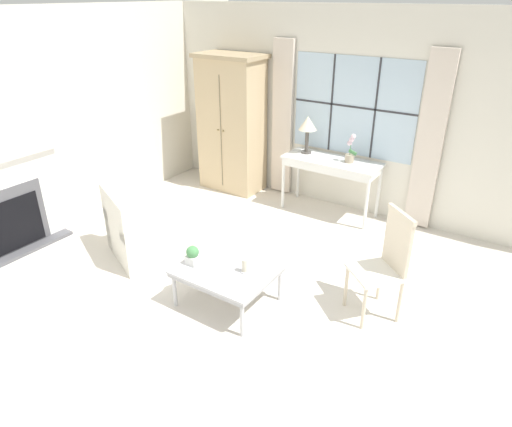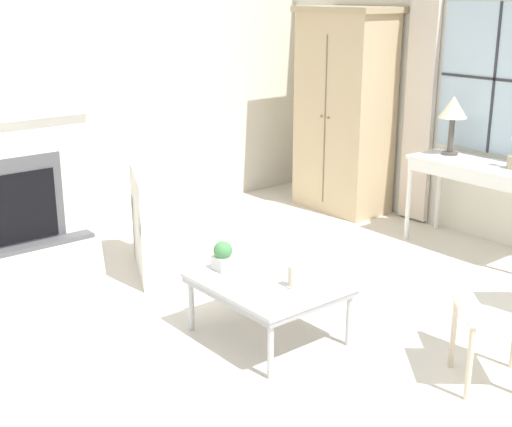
{
  "view_description": "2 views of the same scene",
  "coord_description": "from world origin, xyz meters",
  "px_view_note": "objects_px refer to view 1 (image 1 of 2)",
  "views": [
    {
      "loc": [
        2.37,
        -2.97,
        2.93
      ],
      "look_at": [
        0.05,
        0.5,
        0.9
      ],
      "focal_mm": 32.0,
      "sensor_mm": 36.0,
      "label": 1
    },
    {
      "loc": [
        3.32,
        -2.74,
        2.26
      ],
      "look_at": [
        -0.3,
        0.22,
        0.79
      ],
      "focal_mm": 50.0,
      "sensor_mm": 36.0,
      "label": 2
    }
  ],
  "objects_px": {
    "console_table": "(331,166)",
    "potted_plant_small": "(193,255)",
    "table_lamp": "(308,125)",
    "coffee_table": "(227,272)",
    "pillar_candle": "(245,266)",
    "fireplace": "(3,196)",
    "armoire": "(232,124)",
    "side_chair_wooden": "(386,259)",
    "potted_orchid": "(350,152)",
    "armchair_upholstered": "(146,233)"
  },
  "relations": [
    {
      "from": "console_table",
      "to": "potted_plant_small",
      "type": "height_order",
      "value": "console_table"
    },
    {
      "from": "table_lamp",
      "to": "coffee_table",
      "type": "height_order",
      "value": "table_lamp"
    },
    {
      "from": "console_table",
      "to": "pillar_candle",
      "type": "bearing_deg",
      "value": -83.78
    },
    {
      "from": "fireplace",
      "to": "table_lamp",
      "type": "relative_size",
      "value": 4.19
    },
    {
      "from": "armoire",
      "to": "side_chair_wooden",
      "type": "height_order",
      "value": "armoire"
    },
    {
      "from": "table_lamp",
      "to": "potted_plant_small",
      "type": "distance_m",
      "value": 2.85
    },
    {
      "from": "coffee_table",
      "to": "pillar_candle",
      "type": "distance_m",
      "value": 0.23
    },
    {
      "from": "coffee_table",
      "to": "potted_plant_small",
      "type": "relative_size",
      "value": 4.64
    },
    {
      "from": "fireplace",
      "to": "console_table",
      "type": "distance_m",
      "value": 4.23
    },
    {
      "from": "console_table",
      "to": "side_chair_wooden",
      "type": "xyz_separation_m",
      "value": [
        1.45,
        -1.83,
        -0.1
      ]
    },
    {
      "from": "fireplace",
      "to": "potted_orchid",
      "type": "distance_m",
      "value": 4.43
    },
    {
      "from": "potted_orchid",
      "to": "armchair_upholstered",
      "type": "height_order",
      "value": "potted_orchid"
    },
    {
      "from": "side_chair_wooden",
      "to": "potted_plant_small",
      "type": "bearing_deg",
      "value": -153.24
    },
    {
      "from": "armchair_upholstered",
      "to": "potted_orchid",
      "type": "bearing_deg",
      "value": 56.05
    },
    {
      "from": "fireplace",
      "to": "console_table",
      "type": "xyz_separation_m",
      "value": [
        2.8,
        3.17,
        -0.01
      ]
    },
    {
      "from": "console_table",
      "to": "potted_orchid",
      "type": "distance_m",
      "value": 0.34
    },
    {
      "from": "armchair_upholstered",
      "to": "side_chair_wooden",
      "type": "relative_size",
      "value": 1.04
    },
    {
      "from": "potted_orchid",
      "to": "coffee_table",
      "type": "height_order",
      "value": "potted_orchid"
    },
    {
      "from": "table_lamp",
      "to": "pillar_candle",
      "type": "relative_size",
      "value": 3.43
    },
    {
      "from": "armoire",
      "to": "table_lamp",
      "type": "relative_size",
      "value": 3.92
    },
    {
      "from": "potted_orchid",
      "to": "console_table",
      "type": "bearing_deg",
      "value": -170.5
    },
    {
      "from": "armoire",
      "to": "coffee_table",
      "type": "xyz_separation_m",
      "value": [
        1.82,
        -2.57,
        -0.68
      ]
    },
    {
      "from": "armoire",
      "to": "table_lamp",
      "type": "bearing_deg",
      "value": 3.06
    },
    {
      "from": "armchair_upholstered",
      "to": "pillar_candle",
      "type": "xyz_separation_m",
      "value": [
        1.62,
        -0.2,
        0.2
      ]
    },
    {
      "from": "side_chair_wooden",
      "to": "coffee_table",
      "type": "relative_size",
      "value": 1.17
    },
    {
      "from": "fireplace",
      "to": "side_chair_wooden",
      "type": "relative_size",
      "value": 2.04
    },
    {
      "from": "potted_plant_small",
      "to": "armchair_upholstered",
      "type": "bearing_deg",
      "value": 161.13
    },
    {
      "from": "side_chair_wooden",
      "to": "coffee_table",
      "type": "xyz_separation_m",
      "value": [
        -1.37,
        -0.73,
        -0.24
      ]
    },
    {
      "from": "fireplace",
      "to": "pillar_candle",
      "type": "height_order",
      "value": "fireplace"
    },
    {
      "from": "coffee_table",
      "to": "table_lamp",
      "type": "bearing_deg",
      "value": 101.25
    },
    {
      "from": "potted_plant_small",
      "to": "pillar_candle",
      "type": "relative_size",
      "value": 1.3
    },
    {
      "from": "fireplace",
      "to": "armchair_upholstered",
      "type": "bearing_deg",
      "value": 30.36
    },
    {
      "from": "side_chair_wooden",
      "to": "potted_plant_small",
      "type": "height_order",
      "value": "side_chair_wooden"
    },
    {
      "from": "potted_orchid",
      "to": "side_chair_wooden",
      "type": "xyz_separation_m",
      "value": [
        1.2,
        -1.87,
        -0.34
      ]
    },
    {
      "from": "console_table",
      "to": "side_chair_wooden",
      "type": "height_order",
      "value": "side_chair_wooden"
    },
    {
      "from": "console_table",
      "to": "armoire",
      "type": "bearing_deg",
      "value": 179.97
    },
    {
      "from": "armoire",
      "to": "table_lamp",
      "type": "height_order",
      "value": "armoire"
    },
    {
      "from": "potted_orchid",
      "to": "pillar_candle",
      "type": "bearing_deg",
      "value": -89.3
    },
    {
      "from": "table_lamp",
      "to": "side_chair_wooden",
      "type": "height_order",
      "value": "table_lamp"
    },
    {
      "from": "console_table",
      "to": "coffee_table",
      "type": "xyz_separation_m",
      "value": [
        0.08,
        -2.57,
        -0.34
      ]
    },
    {
      "from": "potted_orchid",
      "to": "armchair_upholstered",
      "type": "bearing_deg",
      "value": -123.95
    },
    {
      "from": "potted_orchid",
      "to": "armchair_upholstered",
      "type": "xyz_separation_m",
      "value": [
        -1.59,
        -2.36,
        -0.68
      ]
    },
    {
      "from": "armoire",
      "to": "armchair_upholstered",
      "type": "bearing_deg",
      "value": -80.41
    },
    {
      "from": "fireplace",
      "to": "potted_plant_small",
      "type": "height_order",
      "value": "fireplace"
    },
    {
      "from": "table_lamp",
      "to": "pillar_candle",
      "type": "bearing_deg",
      "value": -74.54
    },
    {
      "from": "armchair_upholstered",
      "to": "coffee_table",
      "type": "bearing_deg",
      "value": -9.81
    },
    {
      "from": "potted_orchid",
      "to": "potted_plant_small",
      "type": "xyz_separation_m",
      "value": [
        -0.5,
        -2.73,
        -0.44
      ]
    },
    {
      "from": "armoire",
      "to": "armchair_upholstered",
      "type": "relative_size",
      "value": 1.83
    },
    {
      "from": "armoire",
      "to": "pillar_candle",
      "type": "distance_m",
      "value": 3.28
    },
    {
      "from": "fireplace",
      "to": "potted_plant_small",
      "type": "bearing_deg",
      "value": 10.65
    }
  ]
}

